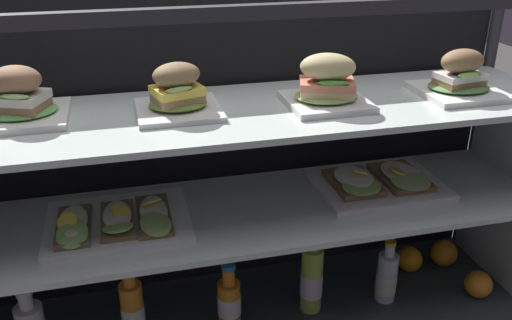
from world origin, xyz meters
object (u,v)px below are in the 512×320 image
Objects in this scene: orange_fruit_rolled_forward at (478,284)px; juice_bottle_tucked_behind at (229,303)px; orange_fruit_beside_bottles at (444,253)px; orange_fruit_near_left_post at (410,259)px; juice_bottle_front_middle at (387,277)px; plated_roll_sandwich_left_of_center at (327,85)px; open_sandwich_tray_far_left at (378,182)px; open_sandwich_tray_far_right at (116,221)px; plated_roll_sandwich_right_of_center at (460,79)px; plated_roll_sandwich_near_right_corner at (19,101)px; juice_bottle_back_left at (312,279)px; plated_roll_sandwich_far_right at (178,94)px; juice_bottle_front_right_end at (133,310)px.

juice_bottle_tucked_behind is at bearing 176.55° from orange_fruit_rolled_forward.
orange_fruit_beside_bottles reaches higher than orange_fruit_near_left_post.
juice_bottle_front_middle is 0.28m from orange_fruit_rolled_forward.
open_sandwich_tray_far_left is (0.18, 0.04, -0.30)m from plated_roll_sandwich_left_of_center.
open_sandwich_tray_far_right is at bearing -177.47° from open_sandwich_tray_far_left.
open_sandwich_tray_far_right is 4.31× the size of orange_fruit_near_left_post.
orange_fruit_rolled_forward is at bearing -21.96° from plated_roll_sandwich_right_of_center.
plated_roll_sandwich_near_right_corner reaches higher than juice_bottle_front_middle.
plated_roll_sandwich_near_right_corner is at bearing 174.80° from juice_bottle_back_left.
juice_bottle_back_left is 0.50m from orange_fruit_rolled_forward.
juice_bottle_front_middle is (0.22, -0.01, -0.03)m from juice_bottle_back_left.
open_sandwich_tray_far_right is 0.38m from juice_bottle_tucked_behind.
orange_fruit_near_left_post is at bearing 19.53° from open_sandwich_tray_far_left.
open_sandwich_tray_far_left reaches higher than juice_bottle_back_left.
plated_roll_sandwich_far_right is 0.60m from open_sandwich_tray_far_left.
juice_bottle_tucked_behind is (0.25, -0.02, -0.01)m from juice_bottle_front_right_end.
orange_fruit_near_left_post is 0.21m from orange_fruit_rolled_forward.
plated_roll_sandwich_near_right_corner is 1.04× the size of plated_roll_sandwich_far_right.
orange_fruit_rolled_forward is at bearing -19.08° from open_sandwich_tray_far_left.
juice_bottle_back_left is (-0.19, -0.04, -0.26)m from open_sandwich_tray_far_left.
plated_roll_sandwich_right_of_center is at bearing -16.70° from open_sandwich_tray_far_left.
juice_bottle_back_left is at bearing -169.66° from open_sandwich_tray_far_left.
plated_roll_sandwich_right_of_center reaches higher than orange_fruit_near_left_post.
orange_fruit_beside_bottles is at bearing 5.32° from open_sandwich_tray_far_right.
open_sandwich_tray_far_left is (0.53, 0.01, -0.29)m from plated_roll_sandwich_far_right.
plated_roll_sandwich_near_right_corner is 1.08m from juice_bottle_front_middle.
juice_bottle_back_left is 0.50m from orange_fruit_beside_bottles.
juice_bottle_front_middle is (0.90, -0.08, -0.58)m from plated_roll_sandwich_near_right_corner.
plated_roll_sandwich_far_right is at bearing 176.72° from plated_roll_sandwich_right_of_center.
plated_roll_sandwich_left_of_center is (0.35, -0.03, 0.01)m from plated_roll_sandwich_far_right.
plated_roll_sandwich_right_of_center is at bearing -1.30° from open_sandwich_tray_far_right.
plated_roll_sandwich_near_right_corner is 1.05× the size of plated_roll_sandwich_left_of_center.
orange_fruit_rolled_forward is (0.73, -0.04, -0.05)m from juice_bottle_tucked_behind.
orange_fruit_rolled_forward is (0.27, -0.06, -0.03)m from juice_bottle_front_middle.
plated_roll_sandwich_right_of_center reaches higher than juice_bottle_front_middle.
juice_bottle_back_left is at bearing -168.72° from orange_fruit_beside_bottles.
juice_bottle_back_left is 3.10× the size of orange_fruit_rolled_forward.
juice_bottle_tucked_behind is at bearing -6.36° from open_sandwich_tray_far_right.
open_sandwich_tray_far_left is at bearing 3.18° from juice_bottle_front_right_end.
plated_roll_sandwich_near_right_corner is 1.31m from orange_fruit_beside_bottles.
juice_bottle_tucked_behind is 0.86× the size of juice_bottle_back_left.
juice_bottle_front_right_end is 0.91× the size of juice_bottle_back_left.
open_sandwich_tray_far_left is 4.31× the size of orange_fruit_near_left_post.
juice_bottle_back_left is (0.50, -0.00, -0.26)m from open_sandwich_tray_far_right.
plated_roll_sandwich_near_right_corner is 1.21m from orange_fruit_near_left_post.
orange_fruit_beside_bottles is at bearing 11.28° from juice_bottle_back_left.
juice_bottle_tucked_behind is (0.26, -0.03, -0.27)m from open_sandwich_tray_far_right.
open_sandwich_tray_far_left is 0.73m from juice_bottle_front_right_end.
plated_roll_sandwich_right_of_center is 0.63m from orange_fruit_rolled_forward.
juice_bottle_front_right_end is (0.01, -0.01, -0.27)m from open_sandwich_tray_far_right.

